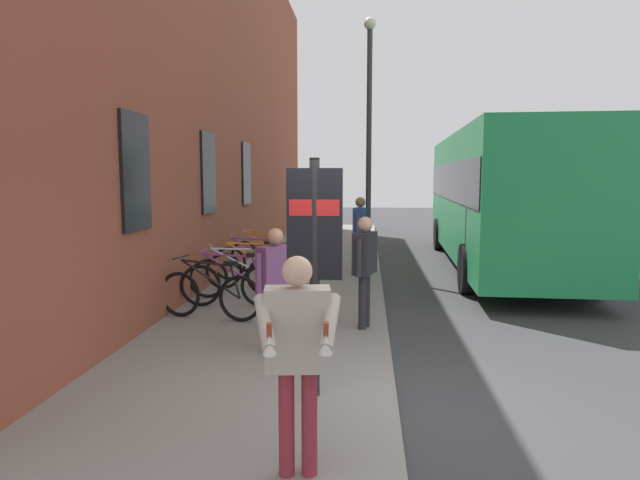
# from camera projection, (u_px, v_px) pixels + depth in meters

# --- Properties ---
(ground) EXTENTS (60.00, 60.00, 0.00)m
(ground) POSITION_uv_depth(u_px,v_px,m) (431.00, 290.00, 11.47)
(ground) COLOR #38383A
(sidewalk_pavement) EXTENTS (24.00, 3.50, 0.12)m
(sidewalk_pavement) POSITION_uv_depth(u_px,v_px,m) (308.00, 269.00, 13.67)
(sidewalk_pavement) COLOR gray
(sidewalk_pavement) RESTS_ON ground
(station_facade) EXTENTS (22.00, 0.65, 9.21)m
(station_facade) POSITION_uv_depth(u_px,v_px,m) (232.00, 87.00, 14.30)
(station_facade) COLOR brown
(station_facade) RESTS_ON ground
(bicycle_end_of_row) EXTENTS (0.56, 1.74, 0.97)m
(bicycle_end_of_row) POSITION_uv_depth(u_px,v_px,m) (210.00, 295.00, 8.66)
(bicycle_end_of_row) COLOR black
(bicycle_end_of_row) RESTS_ON sidewalk_pavement
(bicycle_under_window) EXTENTS (0.48, 1.77, 0.97)m
(bicycle_under_window) POSITION_uv_depth(u_px,v_px,m) (231.00, 284.00, 9.49)
(bicycle_under_window) COLOR black
(bicycle_under_window) RESTS_ON sidewalk_pavement
(bicycle_nearest_sign) EXTENTS (0.71, 1.69, 0.97)m
(bicycle_nearest_sign) POSITION_uv_depth(u_px,v_px,m) (238.00, 275.00, 10.33)
(bicycle_nearest_sign) COLOR black
(bicycle_nearest_sign) RESTS_ON sidewalk_pavement
(bicycle_leaning_wall) EXTENTS (0.70, 1.70, 0.97)m
(bicycle_leaning_wall) POSITION_uv_depth(u_px,v_px,m) (251.00, 268.00, 11.12)
(bicycle_leaning_wall) COLOR black
(bicycle_leaning_wall) RESTS_ON sidewalk_pavement
(bicycle_by_door) EXTENTS (0.48, 1.76, 0.97)m
(bicycle_by_door) POSITION_uv_depth(u_px,v_px,m) (254.00, 262.00, 11.97)
(bicycle_by_door) COLOR black
(bicycle_by_door) RESTS_ON sidewalk_pavement
(bicycle_mid_rack) EXTENTS (0.66, 1.71, 0.97)m
(bicycle_mid_rack) POSITION_uv_depth(u_px,v_px,m) (265.00, 256.00, 12.79)
(bicycle_mid_rack) COLOR black
(bicycle_mid_rack) RESTS_ON sidewalk_pavement
(transit_info_sign) EXTENTS (0.10, 0.55, 2.40)m
(transit_info_sign) POSITION_uv_depth(u_px,v_px,m) (315.00, 239.00, 5.52)
(transit_info_sign) COLOR black
(transit_info_sign) RESTS_ON sidewalk_pavement
(city_bus) EXTENTS (10.60, 2.97, 3.35)m
(city_bus) POSITION_uv_depth(u_px,v_px,m) (499.00, 193.00, 14.10)
(city_bus) COLOR #1E8C4C
(city_bus) RESTS_ON ground
(pedestrian_near_bus) EXTENTS (0.60, 0.37, 1.64)m
(pedestrian_near_bus) POSITION_uv_depth(u_px,v_px,m) (365.00, 260.00, 8.11)
(pedestrian_near_bus) COLOR #26262D
(pedestrian_near_bus) RESTS_ON sidewalk_pavement
(pedestrian_crossing_street) EXTENTS (0.65, 0.34, 1.74)m
(pedestrian_crossing_street) POSITION_uv_depth(u_px,v_px,m) (360.00, 227.00, 12.79)
(pedestrian_crossing_street) COLOR #723F72
(pedestrian_crossing_street) RESTS_ON sidewalk_pavement
(pedestrian_by_facade) EXTENTS (0.49, 0.47, 1.58)m
(pedestrian_by_facade) POSITION_uv_depth(u_px,v_px,m) (276.00, 277.00, 6.98)
(pedestrian_by_facade) COLOR #4C724C
(pedestrian_by_facade) RESTS_ON sidewalk_pavement
(tourist_with_hotdogs) EXTENTS (0.61, 0.63, 1.65)m
(tourist_with_hotdogs) POSITION_uv_depth(u_px,v_px,m) (298.00, 343.00, 4.04)
(tourist_with_hotdogs) COLOR maroon
(tourist_with_hotdogs) RESTS_ON sidewalk_pavement
(street_lamp) EXTENTS (0.28, 0.28, 5.75)m
(street_lamp) POSITION_uv_depth(u_px,v_px,m) (369.00, 125.00, 12.74)
(street_lamp) COLOR #333338
(street_lamp) RESTS_ON sidewalk_pavement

